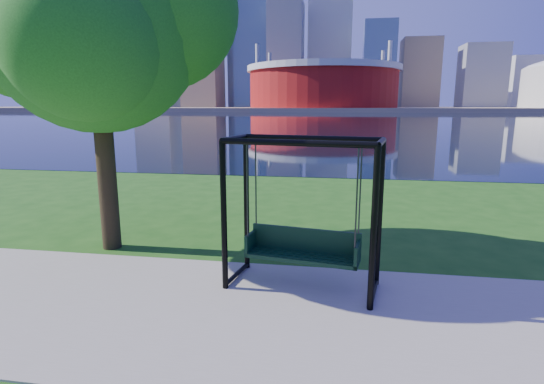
# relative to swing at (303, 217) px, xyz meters

# --- Properties ---
(ground) EXTENTS (900.00, 900.00, 0.00)m
(ground) POSITION_rel_swing_xyz_m (-0.39, -0.63, -1.25)
(ground) COLOR #1E5114
(ground) RESTS_ON ground
(path) EXTENTS (120.00, 4.00, 0.03)m
(path) POSITION_rel_swing_xyz_m (-0.39, -1.13, -1.23)
(path) COLOR #9E937F
(path) RESTS_ON ground
(river) EXTENTS (900.00, 180.00, 0.02)m
(river) POSITION_rel_swing_xyz_m (-0.39, 101.37, -1.24)
(river) COLOR black
(river) RESTS_ON ground
(far_bank) EXTENTS (900.00, 228.00, 2.00)m
(far_bank) POSITION_rel_swing_xyz_m (-0.39, 305.37, -0.25)
(far_bank) COLOR #937F60
(far_bank) RESTS_ON ground
(stadium) EXTENTS (83.00, 83.00, 32.00)m
(stadium) POSITION_rel_swing_xyz_m (-10.39, 234.37, 12.98)
(stadium) COLOR maroon
(stadium) RESTS_ON far_bank
(skyline) EXTENTS (392.00, 66.00, 96.50)m
(skyline) POSITION_rel_swing_xyz_m (-4.66, 318.76, 34.64)
(skyline) COLOR gray
(skyline) RESTS_ON far_bank
(swing) EXTENTS (2.66, 1.49, 2.58)m
(swing) POSITION_rel_swing_xyz_m (0.00, 0.00, 0.00)
(swing) COLOR black
(swing) RESTS_ON ground
(park_tree) EXTENTS (5.56, 5.02, 6.90)m
(park_tree) POSITION_rel_swing_xyz_m (-4.39, 1.45, 3.55)
(park_tree) COLOR black
(park_tree) RESTS_ON ground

